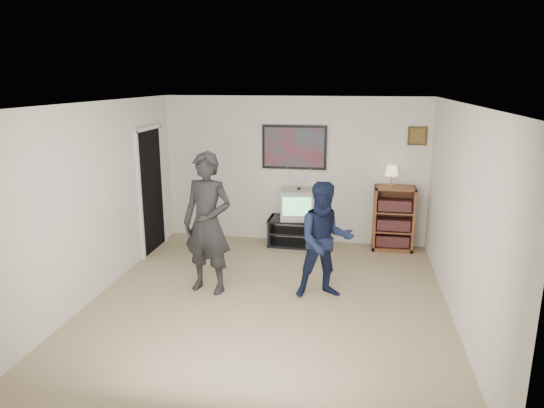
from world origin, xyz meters
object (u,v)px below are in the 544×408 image
(bookshelf, at_px, (393,218))
(person_short, at_px, (325,240))
(crt_television, at_px, (299,204))
(person_tall, at_px, (207,223))
(media_stand, at_px, (297,232))

(bookshelf, bearing_deg, person_short, -116.69)
(crt_television, xyz_separation_m, bookshelf, (1.57, 0.05, -0.19))
(person_tall, height_order, person_short, person_tall)
(bookshelf, bearing_deg, media_stand, -178.21)
(crt_television, bearing_deg, person_tall, -122.54)
(bookshelf, distance_m, person_short, 2.25)
(bookshelf, distance_m, person_tall, 3.31)
(crt_television, height_order, bookshelf, bookshelf)
(bookshelf, height_order, person_short, person_short)
(media_stand, xyz_separation_m, bookshelf, (1.60, 0.05, 0.30))
(crt_television, bearing_deg, media_stand, 172.87)
(media_stand, xyz_separation_m, person_short, (0.59, -1.95, 0.53))
(media_stand, distance_m, bookshelf, 1.63)
(bookshelf, relative_size, person_short, 0.70)
(crt_television, distance_m, bookshelf, 1.59)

